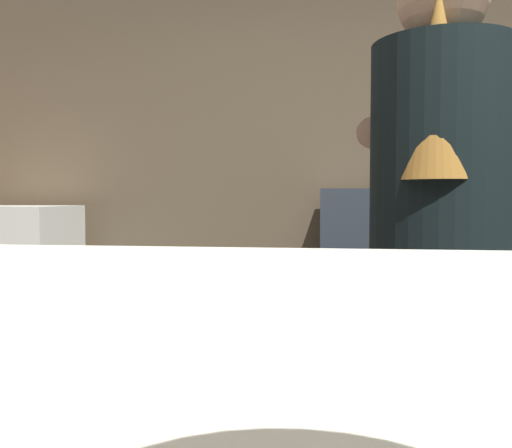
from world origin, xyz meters
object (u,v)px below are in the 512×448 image
(bottle_olive_oil, at_px, (387,172))
(mixing_bowl, at_px, (352,261))
(bartender, at_px, (439,252))
(chefs_knife, at_px, (506,276))
(mini_fridge, at_px, (17,299))
(bottle_hot_sauce, at_px, (461,172))

(bottle_olive_oil, bearing_deg, mixing_bowl, -100.50)
(bartender, xyz_separation_m, chefs_knife, (0.28, 0.40, -0.11))
(mini_fridge, xyz_separation_m, bottle_olive_oil, (2.15, 0.24, 0.74))
(bottle_olive_oil, height_order, bottle_hot_sauce, bottle_olive_oil)
(chefs_knife, bearing_deg, bottle_olive_oil, 117.48)
(chefs_knife, bearing_deg, bottle_hot_sauce, 102.00)
(mini_fridge, xyz_separation_m, chefs_knife, (2.37, -1.21, 0.35))
(mini_fridge, relative_size, bottle_olive_oil, 4.22)
(chefs_knife, bearing_deg, bartender, -106.17)
(chefs_knife, distance_m, bottle_olive_oil, 1.52)
(bottle_olive_oil, bearing_deg, bottle_hot_sauce, -16.29)
(chefs_knife, xyz_separation_m, bottle_hot_sauce, (0.15, 1.34, 0.38))
(bottle_hot_sauce, bearing_deg, bartender, -104.07)
(mini_fridge, height_order, bottle_hot_sauce, bottle_hot_sauce)
(mixing_bowl, height_order, chefs_knife, mixing_bowl)
(bartender, relative_size, chefs_knife, 7.21)
(mini_fridge, height_order, chefs_knife, mini_fridge)
(bartender, distance_m, bottle_hot_sauce, 1.82)
(bartender, bearing_deg, chefs_knife, -19.26)
(mini_fridge, distance_m, bottle_hot_sauce, 2.64)
(mini_fridge, relative_size, bartender, 0.63)
(bottle_olive_oil, relative_size, bottle_hot_sauce, 1.10)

